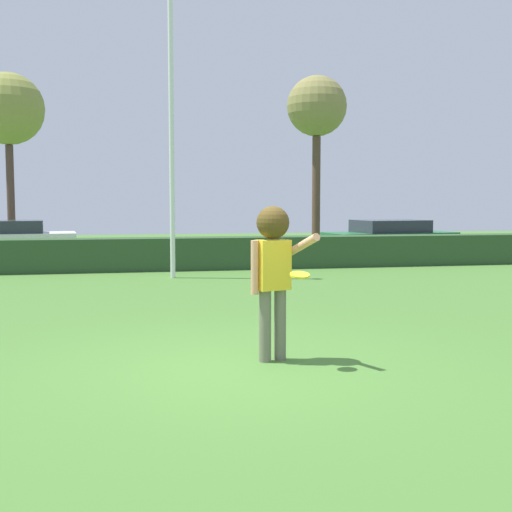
{
  "coord_description": "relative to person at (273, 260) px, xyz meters",
  "views": [
    {
      "loc": [
        -1.21,
        -7.04,
        1.87
      ],
      "look_at": [
        0.45,
        1.34,
        1.15
      ],
      "focal_mm": 46.06,
      "sensor_mm": 36.0,
      "label": 1
    }
  ],
  "objects": [
    {
      "name": "parked_car_green",
      "position": [
        6.75,
        12.66,
        -0.5
      ],
      "size": [
        4.41,
        2.32,
        1.25
      ],
      "color": "#1E6633",
      "rests_on": "ground"
    },
    {
      "name": "lamppost",
      "position": [
        -0.56,
        8.59,
        2.64
      ],
      "size": [
        0.24,
        0.24,
        7.03
      ],
      "color": "silver",
      "rests_on": "ground"
    },
    {
      "name": "person",
      "position": [
        0.0,
        0.0,
        0.0
      ],
      "size": [
        0.7,
        0.7,
        1.81
      ],
      "color": "#6D6B58",
      "rests_on": "ground"
    },
    {
      "name": "ground_plane",
      "position": [
        -0.46,
        -0.33,
        -1.19
      ],
      "size": [
        60.0,
        60.0,
        0.0
      ],
      "primitive_type": "plane",
      "color": "#45732F"
    },
    {
      "name": "hedge_row",
      "position": [
        -0.46,
        10.48,
        -0.76
      ],
      "size": [
        24.59,
        0.9,
        0.87
      ],
      "primitive_type": "cube",
      "color": "#2C4828",
      "rests_on": "ground"
    },
    {
      "name": "bare_elm_tree",
      "position": [
        5.04,
        15.36,
        3.92
      ],
      "size": [
        2.13,
        2.13,
        6.29
      ],
      "color": "brown",
      "rests_on": "ground"
    },
    {
      "name": "willow_tree",
      "position": [
        -5.77,
        17.86,
        3.93
      ],
      "size": [
        2.58,
        2.58,
        6.46
      ],
      "color": "#4F3531",
      "rests_on": "ground"
    },
    {
      "name": "parked_car_white",
      "position": [
        -5.38,
        14.54,
        -0.5
      ],
      "size": [
        4.36,
        2.17,
        1.25
      ],
      "color": "white",
      "rests_on": "ground"
    },
    {
      "name": "frisbee",
      "position": [
        0.21,
        -0.41,
        -0.14
      ],
      "size": [
        0.22,
        0.22,
        0.07
      ],
      "color": "yellow"
    }
  ]
}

